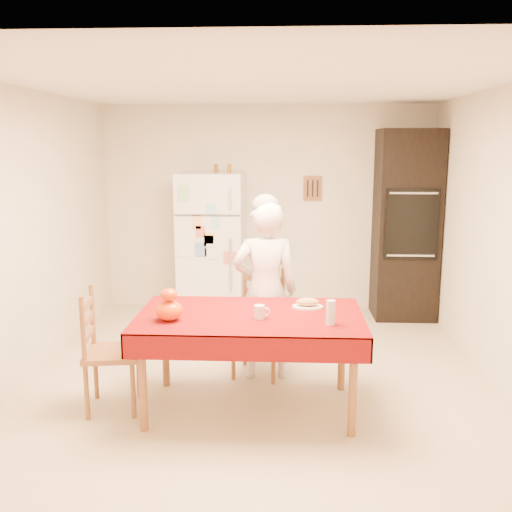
# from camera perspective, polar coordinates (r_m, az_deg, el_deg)

# --- Properties ---
(floor) EXTENTS (4.50, 4.50, 0.00)m
(floor) POSITION_cam_1_polar(r_m,az_deg,el_deg) (5.16, 0.29, -11.97)
(floor) COLOR #C8B190
(floor) RESTS_ON ground
(room_shell) EXTENTS (4.02, 4.52, 2.51)m
(room_shell) POSITION_cam_1_polar(r_m,az_deg,el_deg) (4.77, 0.32, 6.27)
(room_shell) COLOR beige
(room_shell) RESTS_ON ground
(refrigerator) EXTENTS (0.75, 0.74, 1.70)m
(refrigerator) POSITION_cam_1_polar(r_m,az_deg,el_deg) (6.78, -4.47, 1.09)
(refrigerator) COLOR white
(refrigerator) RESTS_ON floor
(oven_cabinet) EXTENTS (0.70, 0.62, 2.20)m
(oven_cabinet) POSITION_cam_1_polar(r_m,az_deg,el_deg) (6.88, 14.76, 3.01)
(oven_cabinet) COLOR black
(oven_cabinet) RESTS_ON floor
(dining_table) EXTENTS (1.70, 1.00, 0.76)m
(dining_table) POSITION_cam_1_polar(r_m,az_deg,el_deg) (4.34, -0.60, -6.73)
(dining_table) COLOR brown
(dining_table) RESTS_ON floor
(chair_far) EXTENTS (0.50, 0.48, 0.95)m
(chair_far) POSITION_cam_1_polar(r_m,az_deg,el_deg) (5.10, 0.44, -6.19)
(chair_far) COLOR brown
(chair_far) RESTS_ON floor
(chair_left) EXTENTS (0.45, 0.47, 0.95)m
(chair_left) POSITION_cam_1_polar(r_m,az_deg,el_deg) (4.56, -15.01, -8.70)
(chair_left) COLOR brown
(chair_left) RESTS_ON floor
(seated_woman) EXTENTS (0.60, 0.42, 1.56)m
(seated_woman) POSITION_cam_1_polar(r_m,az_deg,el_deg) (4.93, 0.93, -3.51)
(seated_woman) COLOR silver
(seated_woman) RESTS_ON floor
(coffee_mug) EXTENTS (0.08, 0.08, 0.10)m
(coffee_mug) POSITION_cam_1_polar(r_m,az_deg,el_deg) (4.21, 0.35, -5.61)
(coffee_mug) COLOR silver
(coffee_mug) RESTS_ON dining_table
(pumpkin_lower) EXTENTS (0.20, 0.20, 0.15)m
(pumpkin_lower) POSITION_cam_1_polar(r_m,az_deg,el_deg) (4.21, -8.68, -5.40)
(pumpkin_lower) COLOR #CD4304
(pumpkin_lower) RESTS_ON dining_table
(pumpkin_upper) EXTENTS (0.12, 0.12, 0.09)m
(pumpkin_upper) POSITION_cam_1_polar(r_m,az_deg,el_deg) (4.18, -8.73, -3.83)
(pumpkin_upper) COLOR #C34304
(pumpkin_upper) RESTS_ON pumpkin_lower
(wine_glass) EXTENTS (0.07, 0.07, 0.18)m
(wine_glass) POSITION_cam_1_polar(r_m,az_deg,el_deg) (4.10, 7.48, -5.62)
(wine_glass) COLOR silver
(wine_glass) RESTS_ON dining_table
(bread_plate) EXTENTS (0.24, 0.24, 0.02)m
(bread_plate) POSITION_cam_1_polar(r_m,az_deg,el_deg) (4.50, 5.18, -5.09)
(bread_plate) COLOR white
(bread_plate) RESTS_ON dining_table
(bread_loaf) EXTENTS (0.18, 0.10, 0.06)m
(bread_loaf) POSITION_cam_1_polar(r_m,az_deg,el_deg) (4.49, 5.19, -4.60)
(bread_loaf) COLOR #977A4A
(bread_loaf) RESTS_ON bread_plate
(spice_jar_left) EXTENTS (0.05, 0.05, 0.10)m
(spice_jar_left) POSITION_cam_1_polar(r_m,az_deg,el_deg) (6.73, -4.02, 8.73)
(spice_jar_left) COLOR brown
(spice_jar_left) RESTS_ON refrigerator
(spice_jar_mid) EXTENTS (0.05, 0.05, 0.10)m
(spice_jar_mid) POSITION_cam_1_polar(r_m,az_deg,el_deg) (6.71, -2.71, 8.74)
(spice_jar_mid) COLOR #97661B
(spice_jar_mid) RESTS_ON refrigerator
(spice_jar_right) EXTENTS (0.05, 0.05, 0.10)m
(spice_jar_right) POSITION_cam_1_polar(r_m,az_deg,el_deg) (6.71, -2.70, 8.74)
(spice_jar_right) COLOR brown
(spice_jar_right) RESTS_ON refrigerator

